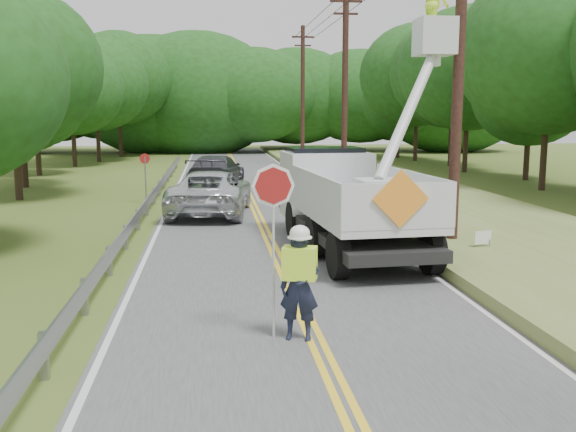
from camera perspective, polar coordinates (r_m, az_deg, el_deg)
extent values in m
plane|color=#4E6322|center=(9.05, 4.66, -15.52)|extent=(140.00, 140.00, 0.00)
cube|color=#49494B|center=(22.44, -2.41, -0.56)|extent=(7.20, 96.00, 0.02)
cube|color=yellow|center=(22.43, -2.67, -0.53)|extent=(0.12, 96.00, 0.00)
cube|color=yellow|center=(22.44, -2.16, -0.52)|extent=(0.12, 96.00, 0.00)
cube|color=silver|center=(22.44, -11.23, -0.68)|extent=(0.12, 96.00, 0.00)
cube|color=silver|center=(22.95, 6.21, -0.35)|extent=(0.12, 96.00, 0.00)
cube|color=gray|center=(9.98, -20.85, -11.53)|extent=(0.12, 0.14, 0.70)
cube|color=gray|center=(12.77, -17.61, -6.86)|extent=(0.12, 0.14, 0.70)
cube|color=gray|center=(15.63, -15.58, -3.87)|extent=(0.12, 0.14, 0.70)
cube|color=gray|center=(18.54, -14.19, -1.81)|extent=(0.12, 0.14, 0.70)
cube|color=gray|center=(21.47, -13.19, -0.31)|extent=(0.12, 0.14, 0.70)
cube|color=gray|center=(24.42, -12.42, 0.83)|extent=(0.12, 0.14, 0.70)
cube|color=gray|center=(27.38, -11.82, 1.73)|extent=(0.12, 0.14, 0.70)
cube|color=gray|center=(30.35, -11.34, 2.45)|extent=(0.12, 0.14, 0.70)
cube|color=gray|center=(33.32, -10.94, 3.04)|extent=(0.12, 0.14, 0.70)
cube|color=gray|center=(36.30, -10.61, 3.53)|extent=(0.12, 0.14, 0.70)
cube|color=gray|center=(39.28, -10.33, 3.95)|extent=(0.12, 0.14, 0.70)
cube|color=gray|center=(42.27, -10.08, 4.31)|extent=(0.12, 0.14, 0.70)
cube|color=gray|center=(45.25, -9.87, 4.62)|extent=(0.12, 0.14, 0.70)
cube|color=gray|center=(23.39, -12.43, 1.10)|extent=(0.05, 48.00, 0.34)
cylinder|color=black|center=(18.36, 14.91, 12.65)|extent=(0.30, 0.30, 10.00)
cylinder|color=black|center=(32.77, 5.07, 11.21)|extent=(0.30, 0.30, 10.00)
cube|color=black|center=(33.19, 5.17, 18.47)|extent=(1.60, 0.12, 0.12)
cube|color=black|center=(33.10, 5.16, 17.45)|extent=(1.20, 0.10, 0.10)
cylinder|color=black|center=(47.55, 1.31, 10.57)|extent=(0.30, 0.30, 10.00)
cube|color=black|center=(47.84, 1.33, 15.60)|extent=(1.60, 0.12, 0.12)
cube|color=black|center=(47.78, 1.32, 14.89)|extent=(1.20, 0.10, 0.10)
cube|color=olive|center=(24.01, 14.73, 0.13)|extent=(7.00, 96.00, 0.30)
cylinder|color=#332319|center=(30.52, -22.91, 4.43)|extent=(0.32, 0.32, 3.33)
ellipsoid|color=#1D4313|center=(30.51, -23.39, 12.07)|extent=(7.78, 7.78, 6.84)
cylinder|color=#332319|center=(35.65, -22.36, 4.42)|extent=(0.32, 0.32, 2.58)
ellipsoid|color=#1D4313|center=(35.57, -22.67, 9.47)|extent=(6.01, 6.01, 5.29)
cylinder|color=#332319|center=(42.27, -21.29, 5.03)|extent=(0.32, 0.32, 2.46)
ellipsoid|color=#1D4313|center=(42.20, -21.52, 9.11)|extent=(5.75, 5.75, 5.06)
cylinder|color=#332319|center=(48.62, -18.46, 6.06)|extent=(0.32, 0.32, 3.19)
ellipsoid|color=#1D4313|center=(48.60, -18.70, 10.65)|extent=(7.44, 7.44, 6.55)
cylinder|color=#332319|center=(52.71, -16.49, 6.51)|extent=(0.32, 0.32, 3.47)
ellipsoid|color=#1D4313|center=(52.72, -16.70, 11.12)|extent=(8.11, 8.11, 7.14)
cylinder|color=#332319|center=(58.56, -14.66, 7.03)|extent=(0.32, 0.32, 3.93)
ellipsoid|color=#1D4313|center=(58.61, -14.85, 11.73)|extent=(9.18, 9.18, 8.08)
cylinder|color=#332319|center=(34.13, 21.76, 5.40)|extent=(0.32, 0.32, 3.91)
ellipsoid|color=#1D4313|center=(34.21, 22.25, 13.41)|extent=(9.13, 9.13, 8.03)
cylinder|color=#332319|center=(39.12, 20.43, 5.04)|extent=(0.32, 0.32, 2.78)
ellipsoid|color=#1D4313|center=(39.06, 20.71, 10.01)|extent=(6.49, 6.49, 5.71)
cylinder|color=#332319|center=(43.19, 15.48, 6.30)|extent=(0.32, 0.32, 3.83)
ellipsoid|color=#1D4313|center=(43.24, 15.75, 12.49)|extent=(8.93, 8.93, 7.85)
cylinder|color=#332319|center=(48.08, 14.25, 6.63)|extent=(0.32, 0.32, 3.88)
ellipsoid|color=#1D4313|center=(48.14, 14.47, 12.28)|extent=(9.06, 9.06, 7.97)
cylinder|color=#332319|center=(52.62, 11.27, 6.95)|extent=(0.32, 0.32, 3.93)
ellipsoid|color=#1D4313|center=(52.67, 11.43, 12.17)|extent=(9.16, 9.16, 8.06)
cylinder|color=#332319|center=(56.26, 9.73, 6.51)|extent=(0.32, 0.32, 2.73)
ellipsoid|color=#1D4313|center=(56.22, 9.82, 9.91)|extent=(6.38, 6.38, 5.61)
ellipsoid|color=#1D4313|center=(66.23, -24.12, 9.81)|extent=(14.35, 10.76, 10.76)
ellipsoid|color=#1D4313|center=(67.79, -20.20, 10.00)|extent=(12.04, 9.03, 9.03)
ellipsoid|color=#1D4313|center=(66.20, -16.14, 10.23)|extent=(11.31, 8.49, 8.49)
ellipsoid|color=#1D4313|center=(64.74, -11.99, 10.42)|extent=(15.48, 11.61, 11.61)
ellipsoid|color=#1D4313|center=(64.24, -8.09, 10.54)|extent=(16.48, 12.36, 12.36)
ellipsoid|color=#1D4313|center=(62.62, -3.05, 10.66)|extent=(12.11, 9.08, 9.08)
ellipsoid|color=#1D4313|center=(66.45, 0.78, 10.58)|extent=(13.00, 9.75, 9.75)
ellipsoid|color=#1D4313|center=(66.81, 6.47, 10.51)|extent=(12.63, 9.47, 9.47)
ellipsoid|color=#1D4313|center=(66.95, 9.97, 10.43)|extent=(12.14, 9.11, 9.11)
ellipsoid|color=#1D4313|center=(66.56, 14.41, 10.30)|extent=(15.41, 11.55, 11.55)
imported|color=#191E33|center=(10.70, 1.04, -6.33)|extent=(0.75, 0.60, 1.80)
cube|color=#C3F22E|center=(10.60, 1.04, -4.20)|extent=(0.62, 0.48, 0.55)
ellipsoid|color=white|center=(10.50, 1.05, -1.54)|extent=(0.34, 0.34, 0.27)
cylinder|color=#B7B7B7|center=(10.74, -1.30, -4.30)|extent=(0.04, 0.04, 2.52)
cylinder|color=maroon|center=(10.51, -1.33, 2.72)|extent=(0.72, 0.11, 0.72)
cylinder|color=black|center=(14.71, 4.49, -3.51)|extent=(0.42, 1.11, 1.09)
cylinder|color=black|center=(15.46, 12.64, -3.09)|extent=(0.42, 1.11, 1.09)
cylinder|color=black|center=(16.86, 2.45, -1.86)|extent=(0.42, 1.11, 1.09)
cylinder|color=black|center=(17.52, 9.69, -1.57)|extent=(0.42, 1.11, 1.09)
cylinder|color=black|center=(19.58, 0.54, -0.32)|extent=(0.42, 1.11, 1.09)
cylinder|color=black|center=(20.15, 6.87, -0.12)|extent=(0.42, 1.11, 1.09)
cube|color=black|center=(17.46, 5.82, -1.26)|extent=(2.90, 7.41, 0.28)
cube|color=silver|center=(16.62, 6.64, 0.18)|extent=(2.98, 5.39, 0.25)
cube|color=silver|center=(16.20, 2.34, 2.03)|extent=(0.44, 5.21, 1.02)
cube|color=silver|center=(16.97, 10.80, 2.20)|extent=(0.44, 5.21, 1.02)
cube|color=silver|center=(14.12, 9.83, 0.86)|extent=(2.61, 0.26, 1.02)
cube|color=silver|center=(20.25, 3.37, 2.79)|extent=(2.70, 2.33, 2.04)
cube|color=black|center=(20.40, 3.23, 4.92)|extent=(2.37, 1.63, 0.85)
cube|color=silver|center=(15.36, 8.07, 1.57)|extent=(1.09, 1.09, 0.91)
cube|color=silver|center=(18.19, 12.89, 15.24)|extent=(0.96, 0.96, 0.96)
imported|color=#C3F22E|center=(18.30, 12.99, 17.90)|extent=(0.62, 0.80, 1.65)
cube|color=orange|center=(14.02, 9.96, 1.50)|extent=(1.28, 0.13, 1.28)
imported|color=silver|center=(24.32, -6.87, 2.11)|extent=(3.44, 6.20, 1.64)
imported|color=#3D3E45|center=(33.13, -6.39, 3.97)|extent=(3.31, 6.01, 1.65)
cylinder|color=gray|center=(27.71, -12.53, 3.13)|extent=(0.06, 0.06, 1.99)
cylinder|color=maroon|center=(27.63, -12.59, 4.99)|extent=(0.43, 0.19, 0.45)
cube|color=white|center=(17.62, 16.91, -1.83)|extent=(0.49, 0.13, 0.35)
cylinder|color=gray|center=(17.60, 16.27, -2.81)|extent=(0.02, 0.02, 0.50)
cylinder|color=gray|center=(17.76, 17.46, -2.76)|extent=(0.02, 0.02, 0.50)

